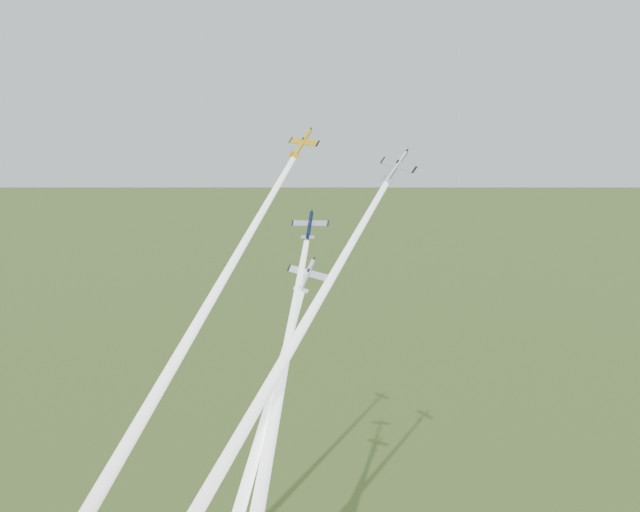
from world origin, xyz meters
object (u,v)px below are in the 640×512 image
Objects in this scene: plane_navy at (310,225)px; plane_yellow at (302,144)px; plane_silver_low at (307,276)px; plane_silver_right at (396,167)px.

plane_yellow is at bearing 115.16° from plane_navy.
plane_silver_low is (3.31, -4.74, -7.67)m from plane_navy.
plane_silver_right is 23.57m from plane_silver_low.
plane_silver_low is at bearing -135.09° from plane_silver_right.
plane_yellow is 15.50m from plane_navy.
plane_navy is at bearing -156.30° from plane_silver_right.
plane_yellow reaches higher than plane_navy.
plane_navy is at bearing -31.38° from plane_yellow.
plane_navy reaches higher than plane_silver_low.
plane_silver_low is (-12.34, -7.84, -18.49)m from plane_silver_right.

